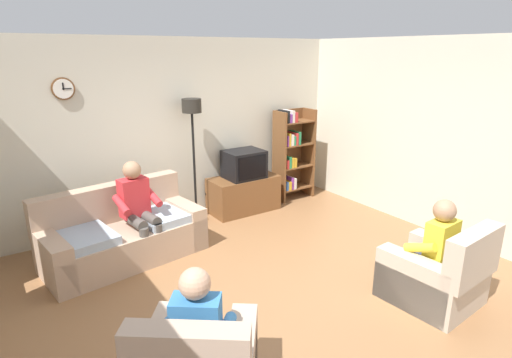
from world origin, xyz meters
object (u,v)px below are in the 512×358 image
object	(u,v)px
tv	(244,164)
person_on_couch	(138,206)
tv_stand	(243,194)
person_in_left_armchair	(199,327)
couch	(123,235)
person_in_right_armchair	(431,245)
floor_lamp	(193,126)
armchair_near_bookshelf	(436,276)
bookshelf	(291,153)

from	to	relation	value
tv	person_on_couch	world-z (taller)	person_on_couch
tv_stand	person_in_left_armchair	world-z (taller)	person_in_left_armchair
couch	person_in_right_armchair	size ratio (longest dim) A/B	1.79
tv	floor_lamp	world-z (taller)	floor_lamp
couch	armchair_near_bookshelf	distance (m)	3.62
bookshelf	tv	bearing A→B (deg)	-174.72
couch	person_in_right_armchair	distance (m)	3.57
tv	armchair_near_bookshelf	distance (m)	3.32
person_on_couch	person_in_left_armchair	size ratio (longest dim) A/B	1.11
tv	floor_lamp	distance (m)	1.05
armchair_near_bookshelf	person_on_couch	xyz separation A→B (m)	(-2.18, 2.63, 0.41)
bookshelf	armchair_near_bookshelf	size ratio (longest dim) A/B	1.67
bookshelf	person_in_right_armchair	size ratio (longest dim) A/B	1.40
person_in_left_armchair	bookshelf	bearing A→B (deg)	43.27
tv_stand	bookshelf	bearing A→B (deg)	3.92
bookshelf	person_on_couch	distance (m)	3.05
floor_lamp	person_on_couch	size ratio (longest dim) A/B	1.49
tv	bookshelf	distance (m)	1.02
couch	person_in_right_armchair	bearing A→B (deg)	-48.16
couch	person_in_left_armchair	xyz separation A→B (m)	(-0.19, -2.51, 0.29)
bookshelf	floor_lamp	xyz separation A→B (m)	(-1.82, 0.03, 0.63)
tv_stand	bookshelf	xyz separation A→B (m)	(1.02, 0.07, 0.53)
tv_stand	armchair_near_bookshelf	xyz separation A→B (m)	(0.25, -3.30, 0.01)
tv	person_on_couch	xyz separation A→B (m)	(-1.94, -0.65, -0.09)
tv_stand	tv	bearing A→B (deg)	-90.00
tv	floor_lamp	size ratio (longest dim) A/B	0.32
tv	person_in_right_armchair	distance (m)	3.20
person_on_couch	tv	bearing A→B (deg)	18.53
floor_lamp	tv	bearing A→B (deg)	-8.74
floor_lamp	person_in_right_armchair	world-z (taller)	floor_lamp
tv	bookshelf	size ratio (longest dim) A/B	0.38
tv_stand	person_in_left_armchair	size ratio (longest dim) A/B	0.98
armchair_near_bookshelf	couch	bearing A→B (deg)	130.98
floor_lamp	person_in_left_armchair	distance (m)	3.62
tv_stand	person_in_right_armchair	size ratio (longest dim) A/B	0.98
bookshelf	person_in_left_armchair	size ratio (longest dim) A/B	1.40
floor_lamp	person_in_right_armchair	distance (m)	3.57
tv	armchair_near_bookshelf	xyz separation A→B (m)	(0.25, -3.28, -0.50)
armchair_near_bookshelf	person_in_right_armchair	bearing A→B (deg)	94.30
person_in_left_armchair	person_on_couch	bearing A→B (deg)	80.86
person_in_right_armchair	tv	bearing A→B (deg)	94.33
armchair_near_bookshelf	person_on_couch	size ratio (longest dim) A/B	0.76
armchair_near_bookshelf	tv	bearing A→B (deg)	94.33
couch	person_in_right_armchair	xyz separation A→B (m)	(2.37, -2.65, 0.29)
person_in_right_armchair	person_in_left_armchair	bearing A→B (deg)	176.99
floor_lamp	person_in_left_armchair	size ratio (longest dim) A/B	1.65
floor_lamp	person_in_right_armchair	bearing A→B (deg)	-72.48
couch	armchair_near_bookshelf	xyz separation A→B (m)	(2.38, -2.74, -0.02)
armchair_near_bookshelf	floor_lamp	bearing A→B (deg)	107.19
floor_lamp	person_on_couch	bearing A→B (deg)	-145.72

